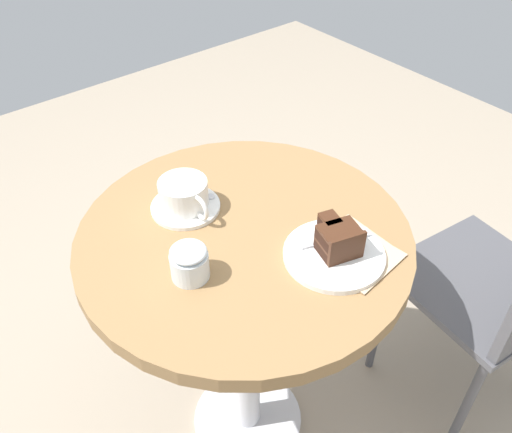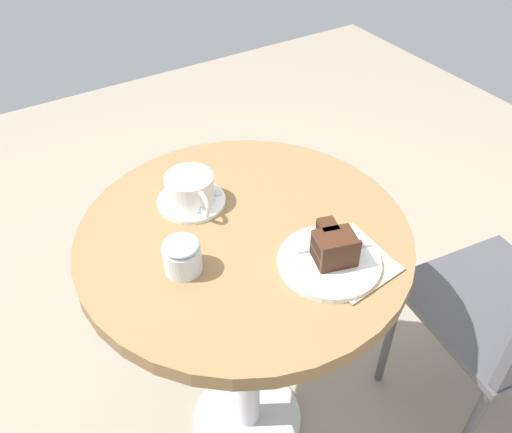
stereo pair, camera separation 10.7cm
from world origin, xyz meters
name	(u,v)px [view 2 (the right image)]	position (x,y,z in m)	size (l,w,h in m)	color
ground_plane	(248,419)	(0.00, 0.00, -0.01)	(4.40, 4.40, 0.01)	gray
cafe_table	(245,276)	(0.00, 0.00, 0.61)	(0.68, 0.68, 0.74)	olive
saucer	(192,201)	(-0.14, -0.05, 0.74)	(0.15, 0.15, 0.01)	white
coffee_cup	(190,188)	(-0.14, -0.05, 0.78)	(0.14, 0.10, 0.06)	white
teaspoon	(206,191)	(-0.15, -0.01, 0.75)	(0.08, 0.07, 0.00)	silver
cake_plate	(329,262)	(0.16, 0.09, 0.74)	(0.20, 0.20, 0.01)	white
cake_slice	(334,246)	(0.16, 0.10, 0.78)	(0.10, 0.09, 0.06)	black
fork	(343,245)	(0.15, 0.13, 0.75)	(0.07, 0.14, 0.00)	silver
napkin	(348,261)	(0.18, 0.13, 0.74)	(0.18, 0.16, 0.00)	tan
sugar_pot	(182,255)	(0.03, -0.15, 0.77)	(0.07, 0.07, 0.07)	silver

